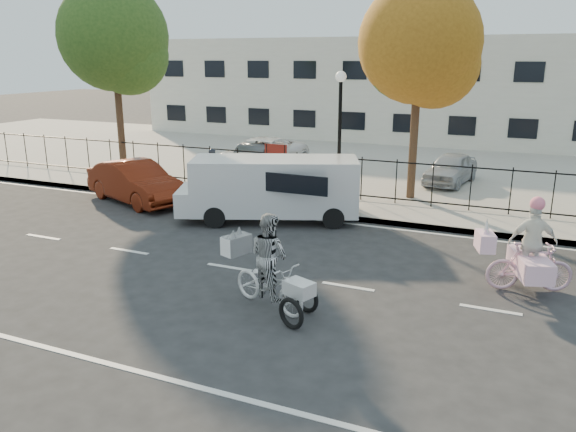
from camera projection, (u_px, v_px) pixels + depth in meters
The scene contains 19 objects.
ground at pixel (229, 267), 13.59m from camera, with size 120.00×120.00×0.00m, color #333334.
road_markings at pixel (229, 267), 13.59m from camera, with size 60.00×9.52×0.01m, color silver, non-canonical shape.
curb at pixel (306, 213), 18.03m from camera, with size 60.00×0.10×0.15m, color #A8A399.
sidewalk at pixel (317, 206), 18.96m from camera, with size 60.00×2.20×0.15m, color #A8A399.
parking_lot at pixel (382, 162), 26.83m from camera, with size 60.00×15.60×0.15m, color #A8A399.
iron_fence at pixel (328, 176), 19.71m from camera, with size 58.00×0.06×1.50m, color black, non-canonical shape.
building at pixel (424, 89), 34.86m from camera, with size 34.00×10.00×6.00m, color silver.
lamppost at pixel (340, 113), 18.56m from camera, with size 0.36×0.36×4.33m.
street_sign at pixel (276, 159), 19.92m from camera, with size 0.85×0.06×1.80m.
zebra_trike at pixel (269, 272), 11.22m from camera, with size 2.30×1.56×1.99m.
unicorn_bike at pixel (529, 257), 12.05m from camera, with size 2.14×1.55×2.11m.
white_van at pixel (272, 186), 17.27m from camera, with size 5.96×3.59×1.95m.
red_sedan at pixel (136, 182), 19.51m from camera, with size 1.52×4.35×1.43m, color #5D1A0A.
pedestrian at pixel (213, 169), 20.58m from camera, with size 0.57×0.38×1.58m, color black.
lot_car_b at pixel (260, 155), 24.08m from camera, with size 2.33×5.05×1.40m, color white.
lot_car_c at pixel (253, 159), 23.71m from camera, with size 1.28×3.66×1.21m, color #46494D.
lot_car_d at pixel (451, 168), 21.81m from camera, with size 1.39×3.45×1.18m, color #AFB3B7.
tree_west at pixel (118, 42), 21.97m from camera, with size 4.28×4.28×7.84m.
tree_mid at pixel (424, 49), 18.39m from camera, with size 4.03×4.03×7.39m.
Camera 1 is at (6.34, -11.13, 4.91)m, focal length 35.00 mm.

